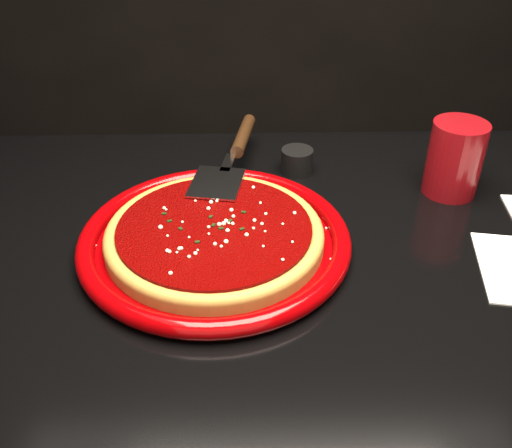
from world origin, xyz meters
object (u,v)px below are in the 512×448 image
(plate, at_px, (215,239))
(cup, at_px, (455,159))
(table, at_px, (314,425))
(ramekin, at_px, (297,161))
(pizza_server, at_px, (233,155))

(plate, bearing_deg, cup, 21.15)
(table, xyz_separation_m, ramekin, (-0.02, 0.25, 0.40))
(plate, bearing_deg, ramekin, 58.44)
(table, height_order, cup, cup)
(plate, xyz_separation_m, ramekin, (0.14, 0.22, 0.01))
(pizza_server, bearing_deg, plate, -86.99)
(cup, bearing_deg, plate, -158.85)
(table, relative_size, ramekin, 21.41)
(pizza_server, bearing_deg, table, -48.77)
(pizza_server, distance_m, cup, 0.36)
(ramekin, bearing_deg, table, -84.45)
(table, bearing_deg, ramekin, 95.55)
(plate, height_order, ramekin, ramekin)
(cup, bearing_deg, table, -141.24)
(cup, relative_size, ramekin, 2.20)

